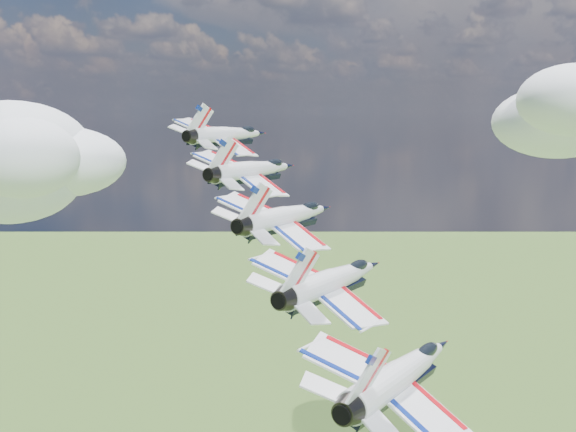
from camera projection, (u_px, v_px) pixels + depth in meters
The scene contains 5 objects.
jet_0 at pixel (229, 135), 93.44m from camera, with size 11.37×16.84×5.03m, color white, non-canonical shape.
jet_1 at pixel (254, 170), 82.22m from camera, with size 11.37×16.84×5.03m, color white, non-canonical shape.
jet_2 at pixel (288, 216), 71.00m from camera, with size 11.37×16.84×5.03m, color white, non-canonical shape.
jet_3 at pixel (334, 280), 59.78m from camera, with size 11.37×16.84×5.03m, color silver, non-canonical shape.
jet_4 at pixel (402, 373), 48.56m from camera, with size 11.37×16.84×5.03m, color white, non-canonical shape.
Camera 1 is at (35.61, -72.51, 165.49)m, focal length 45.00 mm.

